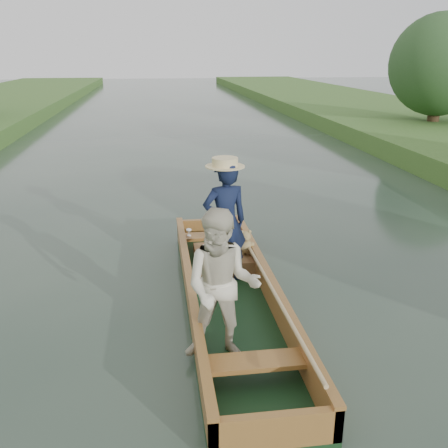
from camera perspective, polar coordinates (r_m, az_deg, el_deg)
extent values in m
plane|color=#283D30|center=(6.48, 0.74, -9.70)|extent=(120.00, 120.00, 0.00)
cylinder|color=#47331E|center=(21.17, 22.93, 12.23)|extent=(0.44, 0.44, 2.28)
sphere|color=#21431A|center=(21.08, 23.49, 16.36)|extent=(3.74, 3.74, 3.74)
cube|color=black|center=(6.46, 0.74, -9.39)|extent=(1.10, 5.00, 0.08)
cube|color=#9B6130|center=(6.32, -3.87, -8.08)|extent=(0.08, 5.00, 0.32)
cube|color=#9B6130|center=(6.46, 5.27, -7.50)|extent=(0.08, 5.00, 0.32)
cube|color=#9B6130|center=(8.62, -1.70, -0.47)|extent=(1.10, 0.08, 0.32)
cube|color=#9B6130|center=(4.36, 5.99, -22.40)|extent=(1.10, 0.08, 0.32)
cube|color=#9B6130|center=(6.24, -3.91, -6.61)|extent=(0.10, 5.00, 0.04)
cube|color=#9B6130|center=(6.38, 5.32, -6.05)|extent=(0.10, 5.00, 0.04)
cube|color=#9B6130|center=(8.07, -1.27, -1.38)|extent=(0.94, 0.30, 0.05)
cube|color=#9B6130|center=(4.98, 3.61, -15.44)|extent=(0.94, 0.30, 0.05)
imported|color=#101833|center=(6.76, 0.11, 0.18)|extent=(0.69, 0.53, 1.70)
cylinder|color=beige|center=(6.54, 0.11, 6.91)|extent=(0.52, 0.52, 0.12)
imported|color=beige|center=(5.03, -0.22, -7.21)|extent=(0.90, 0.77, 1.62)
cube|color=brown|center=(7.47, 0.03, -4.02)|extent=(0.85, 0.90, 0.22)
sphere|color=tan|center=(7.33, 2.44, -2.57)|extent=(0.21, 0.21, 0.21)
sphere|color=tan|center=(7.27, 2.47, -1.43)|extent=(0.16, 0.16, 0.16)
sphere|color=tan|center=(7.23, 2.02, -0.94)|extent=(0.06, 0.06, 0.06)
sphere|color=tan|center=(7.25, 2.93, -0.90)|extent=(0.06, 0.06, 0.06)
sphere|color=tan|center=(7.21, 2.56, -1.72)|extent=(0.06, 0.06, 0.06)
sphere|color=tan|center=(7.29, 1.73, -2.43)|extent=(0.07, 0.07, 0.07)
sphere|color=tan|center=(7.32, 3.21, -2.36)|extent=(0.07, 0.07, 0.07)
sphere|color=tan|center=(7.33, 2.06, -3.33)|extent=(0.08, 0.08, 0.08)
sphere|color=tan|center=(7.35, 2.88, -3.29)|extent=(0.08, 0.08, 0.08)
cylinder|color=silver|center=(8.03, -4.03, -1.31)|extent=(0.07, 0.07, 0.01)
cylinder|color=silver|center=(8.02, -4.03, -1.04)|extent=(0.01, 0.01, 0.08)
ellipsoid|color=silver|center=(8.00, -4.04, -0.67)|extent=(0.09, 0.09, 0.05)
cylinder|color=tan|center=(6.28, 4.76, -6.05)|extent=(0.04, 4.59, 0.20)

